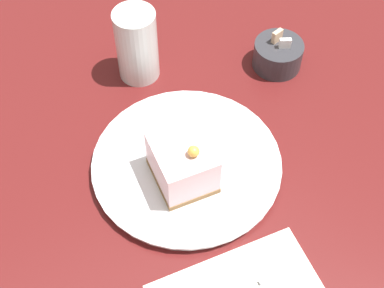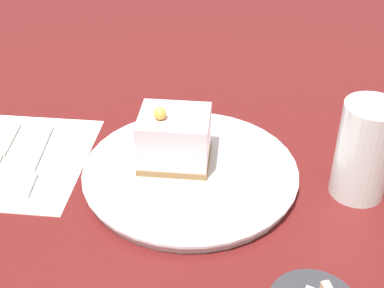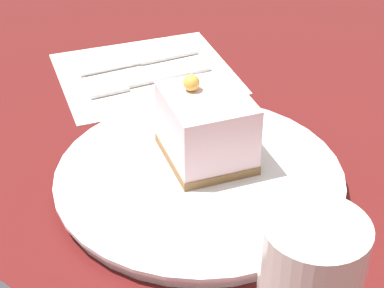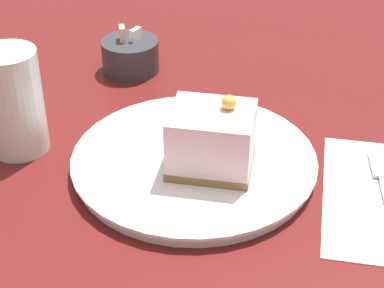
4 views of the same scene
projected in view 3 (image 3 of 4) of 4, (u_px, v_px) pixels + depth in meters
ground_plane at (187, 168)px, 0.67m from camera, size 4.00×4.00×0.00m
plate at (199, 178)px, 0.64m from camera, size 0.29×0.29×0.02m
cake_slice at (206, 127)px, 0.64m from camera, size 0.10×0.08×0.09m
napkin at (145, 73)px, 0.85m from camera, size 0.20×0.23×0.00m
fork at (140, 83)px, 0.82m from camera, size 0.02×0.17×0.00m
knife at (151, 60)px, 0.87m from camera, size 0.02×0.17×0.00m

